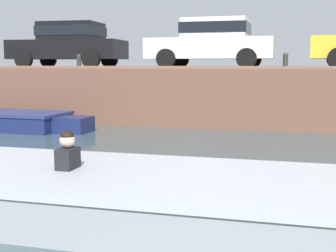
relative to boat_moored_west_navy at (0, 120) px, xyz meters
The scene contains 9 objects.
ground_plane 8.72m from the boat_moored_west_navy, 34.21° to the right, with size 400.00×400.00×0.00m, color #3D5156.
far_quay_wall 8.51m from the boat_moored_west_navy, 31.80° to the left, with size 60.00×6.00×1.72m, color brown.
far_wall_coping 7.54m from the boat_moored_west_navy, 12.44° to the left, with size 60.00×0.24×0.08m, color brown.
boat_moored_west_navy is the anchor object (origin of this frame).
motorboat_passing 8.89m from the boat_moored_west_navy, 46.85° to the right, with size 6.97×2.30×1.05m.
car_leftmost_black 3.97m from the boat_moored_west_navy, 78.18° to the left, with size 3.92×2.07×1.54m.
car_left_inner_white 6.87m from the boat_moored_west_navy, 29.23° to the left, with size 3.96×1.97×1.54m.
mooring_bollard_west 2.97m from the boat_moored_west_navy, 45.19° to the left, with size 0.15×0.15×0.45m.
mooring_bollard_mid 8.29m from the boat_moored_west_navy, 12.26° to the left, with size 0.15×0.15×0.45m.
Camera 1 is at (1.00, -0.37, 1.85)m, focal length 50.00 mm.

